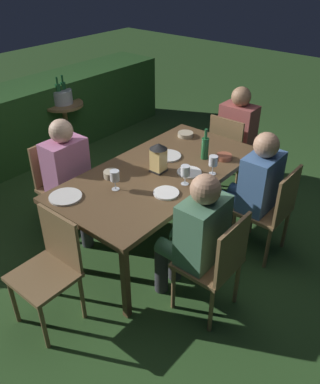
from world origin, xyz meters
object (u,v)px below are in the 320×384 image
at_px(plate_a, 65,197).
at_px(plate_c, 189,172).
at_px(plate_b, 167,156).
at_px(bowl_bread, 111,174).
at_px(dining_table, 160,176).
at_px(person_in_green, 195,234).
at_px(chair_head_near, 51,266).
at_px(bowl_salad, 185,134).
at_px(green_bottle_on_table, 205,148).
at_px(ice_bucket, 62,95).
at_px(wine_glass_b, 115,177).
at_px(lantern_centerpiece, 158,156).
at_px(person_in_blue, 253,186).
at_px(chair_head_far, 230,149).
at_px(chair_side_left_a, 216,262).
at_px(bowl_olives, 224,157).
at_px(chair_side_left_b, 271,208).
at_px(person_in_pink, 71,174).
at_px(plate_d, 166,193).
at_px(wine_glass_a, 185,172).
at_px(person_in_rust, 240,131).
at_px(side_table, 65,121).
at_px(chair_side_right_a, 60,182).
at_px(wine_glass_c, 213,162).

relative_size(plate_a, plate_c, 1.21).
distance_m(plate_b, bowl_bread, 0.62).
relative_size(plate_b, plate_c, 1.19).
height_order(dining_table, person_in_green, person_in_green).
xyz_separation_m(chair_head_near, bowl_salad, (1.95, 0.26, 0.27)).
xyz_separation_m(green_bottle_on_table, ice_bucket, (0.17, 2.27, -0.04)).
bearing_deg(green_bottle_on_table, wine_glass_b, 164.85).
distance_m(lantern_centerpiece, green_bottle_on_table, 0.49).
relative_size(dining_table, lantern_centerpiece, 7.31).
xyz_separation_m(person_in_blue, chair_head_near, (-1.65, 0.68, -0.15)).
bearing_deg(person_in_green, chair_head_far, 22.49).
height_order(chair_side_left_a, bowl_olives, chair_side_left_a).
bearing_deg(chair_side_left_b, person_in_pink, 119.13).
relative_size(green_bottle_on_table, plate_c, 1.35).
bearing_deg(person_in_pink, wine_glass_b, -92.68).
bearing_deg(plate_d, bowl_bread, 100.04).
bearing_deg(wine_glass_a, person_in_rust, 11.65).
bearing_deg(side_table, chair_side_left_a, -109.43).
bearing_deg(chair_head_near, lantern_centerpiece, 0.40).
xyz_separation_m(wine_glass_b, plate_b, (0.72, 0.04, -0.11)).
bearing_deg(person_in_pink, plate_c, -57.92).
height_order(wine_glass_b, bowl_bread, wine_glass_b).
bearing_deg(person_in_green, plate_d, 66.31).
height_order(chair_side_left_a, bowl_bread, chair_side_left_a).
relative_size(plate_c, plate_d, 1.03).
relative_size(person_in_pink, wine_glass_b, 6.80).
bearing_deg(green_bottle_on_table, person_in_blue, -91.16).
relative_size(plate_d, bowl_bread, 1.62).
height_order(person_in_rust, bowl_olives, person_in_rust).
distance_m(chair_head_far, ice_bucket, 2.21).
distance_m(person_in_green, plate_c, 0.74).
bearing_deg(chair_side_right_a, wine_glass_c, -61.54).
bearing_deg(bowl_olives, chair_side_right_a, 129.59).
bearing_deg(plate_a, chair_head_near, -144.32).
bearing_deg(chair_side_left_b, wine_glass_b, 133.07).
distance_m(person_in_green, side_table, 2.99).
height_order(wine_glass_c, ice_bucket, ice_bucket).
xyz_separation_m(person_in_green, lantern_centerpiece, (0.43, 0.69, 0.24)).
height_order(chair_head_far, lantern_centerpiece, lantern_centerpiece).
height_order(plate_b, bowl_salad, bowl_salad).
xyz_separation_m(bowl_salad, ice_bucket, (-0.11, 1.84, 0.05)).
bearing_deg(chair_side_left_a, wine_glass_a, 55.76).
relative_size(plate_b, bowl_bread, 1.99).
bearing_deg(green_bottle_on_table, chair_side_left_a, -140.94).
bearing_deg(wine_glass_c, chair_head_far, 21.47).
bearing_deg(plate_b, dining_table, -154.76).
distance_m(chair_side_left_a, wine_glass_a, 0.79).
distance_m(person_in_rust, plate_b, 1.17).
bearing_deg(chair_side_right_a, green_bottle_on_table, -49.79).
relative_size(person_in_green, plate_c, 5.37).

